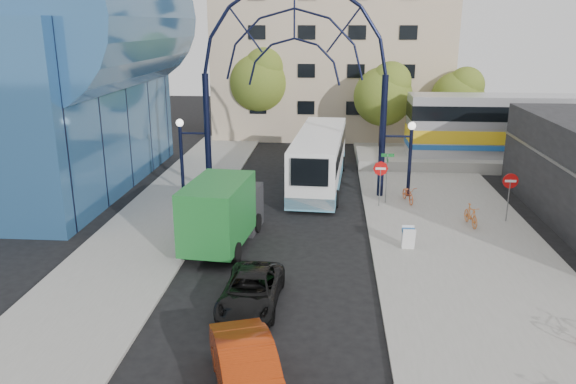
# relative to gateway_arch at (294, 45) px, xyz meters

# --- Properties ---
(ground) EXTENTS (120.00, 120.00, 0.00)m
(ground) POSITION_rel_gateway_arch_xyz_m (0.00, -14.00, -8.56)
(ground) COLOR black
(ground) RESTS_ON ground
(sidewalk_east) EXTENTS (8.00, 56.00, 0.12)m
(sidewalk_east) POSITION_rel_gateway_arch_xyz_m (8.00, -10.00, -8.50)
(sidewalk_east) COLOR gray
(sidewalk_east) RESTS_ON ground
(plaza_west) EXTENTS (5.00, 50.00, 0.12)m
(plaza_west) POSITION_rel_gateway_arch_xyz_m (-6.50, -8.00, -8.50)
(plaza_west) COLOR gray
(plaza_west) RESTS_ON ground
(gateway_arch) EXTENTS (13.64, 0.44, 12.10)m
(gateway_arch) POSITION_rel_gateway_arch_xyz_m (0.00, 0.00, 0.00)
(gateway_arch) COLOR black
(gateway_arch) RESTS_ON ground
(stop_sign) EXTENTS (0.80, 0.07, 2.50)m
(stop_sign) POSITION_rel_gateway_arch_xyz_m (4.80, -2.00, -6.56)
(stop_sign) COLOR slate
(stop_sign) RESTS_ON sidewalk_east
(do_not_enter_sign) EXTENTS (0.76, 0.07, 2.48)m
(do_not_enter_sign) POSITION_rel_gateway_arch_xyz_m (11.00, -4.00, -6.58)
(do_not_enter_sign) COLOR slate
(do_not_enter_sign) RESTS_ON sidewalk_east
(street_name_sign) EXTENTS (0.70, 0.70, 2.80)m
(street_name_sign) POSITION_rel_gateway_arch_xyz_m (5.20, -1.40, -6.43)
(street_name_sign) COLOR slate
(street_name_sign) RESTS_ON sidewalk_east
(sandwich_board) EXTENTS (0.55, 0.61, 0.99)m
(sandwich_board) POSITION_rel_gateway_arch_xyz_m (5.60, -8.02, -7.81)
(sandwich_board) COLOR white
(sandwich_board) RESTS_ON sidewalk_east
(transit_hall) EXTENTS (16.50, 18.00, 14.50)m
(transit_hall) POSITION_rel_gateway_arch_xyz_m (-15.30, 1.00, -1.86)
(transit_hall) COLOR #2D5B8C
(transit_hall) RESTS_ON ground
(apartment_block) EXTENTS (20.00, 12.10, 14.00)m
(apartment_block) POSITION_rel_gateway_arch_xyz_m (2.00, 20.97, -1.55)
(apartment_block) COLOR #CBAE8D
(apartment_block) RESTS_ON ground
(tree_north_a) EXTENTS (4.48, 4.48, 7.00)m
(tree_north_a) POSITION_rel_gateway_arch_xyz_m (6.12, 11.93, -3.95)
(tree_north_a) COLOR #382314
(tree_north_a) RESTS_ON ground
(tree_north_b) EXTENTS (5.12, 5.12, 8.00)m
(tree_north_b) POSITION_rel_gateway_arch_xyz_m (-3.88, 15.93, -3.29)
(tree_north_b) COLOR #382314
(tree_north_b) RESTS_ON ground
(tree_north_c) EXTENTS (4.16, 4.16, 6.50)m
(tree_north_c) POSITION_rel_gateway_arch_xyz_m (12.12, 13.93, -4.28)
(tree_north_c) COLOR #382314
(tree_north_c) RESTS_ON ground
(city_bus) EXTENTS (3.42, 12.14, 3.30)m
(city_bus) POSITION_rel_gateway_arch_xyz_m (1.43, 2.35, -6.83)
(city_bus) COLOR white
(city_bus) RESTS_ON ground
(green_truck) EXTENTS (2.93, 6.48, 3.17)m
(green_truck) POSITION_rel_gateway_arch_xyz_m (-2.64, -7.85, -6.97)
(green_truck) COLOR black
(green_truck) RESTS_ON ground
(black_suv) EXTENTS (2.14, 4.39, 1.20)m
(black_suv) POSITION_rel_gateway_arch_xyz_m (-0.60, -13.58, -7.95)
(black_suv) COLOR black
(black_suv) RESTS_ON ground
(red_sedan) EXTENTS (2.92, 4.73, 1.47)m
(red_sedan) POSITION_rel_gateway_arch_xyz_m (0.00, -18.54, -7.82)
(red_sedan) COLOR #922909
(red_sedan) RESTS_ON ground
(bike_near_a) EXTENTS (0.95, 1.87, 0.94)m
(bike_near_a) POSITION_rel_gateway_arch_xyz_m (6.46, -1.17, -7.97)
(bike_near_a) COLOR orange
(bike_near_a) RESTS_ON sidewalk_east
(bike_near_b) EXTENTS (0.71, 1.78, 1.04)m
(bike_near_b) POSITION_rel_gateway_arch_xyz_m (9.05, -4.78, -7.91)
(bike_near_b) COLOR orange
(bike_near_b) RESTS_ON sidewalk_east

